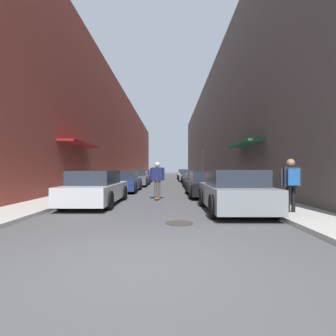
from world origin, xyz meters
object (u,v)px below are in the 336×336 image
(parked_car_left_3, at_px, (143,176))
(parked_car_right_0, at_px, (234,192))
(parked_car_right_5, at_px, (185,175))
(parked_car_right_1, at_px, (207,184))
(parked_car_right_2, at_px, (196,180))
(skateboarder, at_px, (157,176))
(pedestrian, at_px, (291,179))
(traffic_light, at_px, (203,162))
(manhole_cover, at_px, (179,223))
(parked_car_right_3, at_px, (191,177))
(parked_car_right_4, at_px, (188,176))
(parked_car_left_2, at_px, (136,178))
(parked_car_left_0, at_px, (96,188))
(parked_car_left_1, at_px, (123,182))

(parked_car_left_3, xyz_separation_m, parked_car_right_0, (4.98, -19.06, 0.03))
(parked_car_right_5, bearing_deg, parked_car_left_3, -123.09)
(parked_car_right_1, height_order, parked_car_right_2, parked_car_right_1)
(skateboarder, distance_m, pedestrian, 5.95)
(parked_car_left_3, distance_m, traffic_light, 8.00)
(manhole_cover, bearing_deg, parked_car_right_2, 82.30)
(parked_car_right_3, height_order, traffic_light, traffic_light)
(parked_car_right_3, bearing_deg, parked_car_right_1, -90.70)
(parked_car_left_3, xyz_separation_m, skateboarder, (2.29, -15.59, 0.43))
(parked_car_right_4, bearing_deg, manhole_cover, -94.36)
(parked_car_left_2, bearing_deg, parked_car_left_3, 90.60)
(parked_car_right_2, height_order, parked_car_right_3, parked_car_right_3)
(parked_car_left_0, bearing_deg, parked_car_right_4, 75.87)
(parked_car_left_3, bearing_deg, skateboarder, -81.64)
(skateboarder, xyz_separation_m, traffic_light, (4.53, 19.43, 1.23))
(parked_car_right_0, relative_size, traffic_light, 1.12)
(parked_car_right_5, bearing_deg, parked_car_right_4, -89.46)
(parked_car_right_2, distance_m, traffic_light, 12.43)
(parked_car_left_0, height_order, pedestrian, pedestrian)
(parked_car_right_2, height_order, traffic_light, traffic_light)
(parked_car_left_1, bearing_deg, parked_car_right_0, -56.77)
(parked_car_right_3, xyz_separation_m, parked_car_right_4, (-0.02, 4.78, -0.00))
(parked_car_left_0, xyz_separation_m, skateboarder, (2.33, 1.72, 0.43))
(parked_car_right_1, bearing_deg, parked_car_left_3, 108.54)
(parked_car_right_1, xyz_separation_m, skateboarder, (-2.48, -1.38, 0.46))
(parked_car_right_0, distance_m, parked_car_right_3, 16.56)
(parked_car_right_0, height_order, parked_car_right_4, parked_car_right_0)
(parked_car_right_4, height_order, traffic_light, traffic_light)
(parked_car_right_4, xyz_separation_m, pedestrian, (1.62, -22.07, 0.51))
(parked_car_left_0, relative_size, manhole_cover, 6.61)
(parked_car_left_0, height_order, parked_car_right_2, parked_car_left_0)
(parked_car_right_0, xyz_separation_m, pedestrian, (1.53, -0.73, 0.45))
(parked_car_right_3, relative_size, skateboarder, 2.30)
(parked_car_left_2, xyz_separation_m, parked_car_right_2, (4.76, -2.54, -0.06))
(parked_car_right_0, relative_size, manhole_cover, 5.67)
(parked_car_right_1, bearing_deg, parked_car_right_4, 89.57)
(parked_car_right_5, height_order, skateboarder, skateboarder)
(parked_car_left_3, relative_size, parked_car_right_4, 1.05)
(traffic_light, height_order, pedestrian, traffic_light)
(parked_car_left_1, distance_m, parked_car_right_4, 14.55)
(parked_car_right_0, relative_size, pedestrian, 2.49)
(pedestrian, bearing_deg, parked_car_left_0, 159.19)
(parked_car_right_5, bearing_deg, manhole_cover, -93.47)
(manhole_cover, bearing_deg, traffic_light, 81.50)
(parked_car_left_2, relative_size, parked_car_right_5, 1.12)
(parked_car_left_1, relative_size, parked_car_right_2, 0.92)
(parked_car_right_4, bearing_deg, parked_car_right_0, -89.75)
(parked_car_left_2, distance_m, parked_car_left_3, 5.77)
(parked_car_right_2, distance_m, manhole_cover, 12.69)
(parked_car_right_3, distance_m, traffic_light, 6.84)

